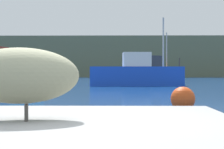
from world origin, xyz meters
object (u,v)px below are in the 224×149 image
Objects in this scene: pelican at (18,74)px; mooring_buoy at (183,99)px; fishing_boat_orange at (153,72)px; fishing_boat_blue at (136,74)px.

pelican reaches higher than mooring_buoy.
pelican is 37.40m from fishing_boat_orange.
pelican is 26.92m from fishing_boat_blue.
fishing_boat_orange is 7.87× the size of mooring_buoy.
fishing_boat_orange is (4.53, 37.12, -0.19)m from pelican.
fishing_boat_orange is at bearing 86.45° from mooring_buoy.
pelican is 0.18× the size of fishing_boat_blue.
fishing_boat_blue is 18.71m from mooring_buoy.
fishing_boat_blue is 1.29× the size of fishing_boat_orange.
mooring_buoy is at bearing -91.83° from fishing_boat_blue.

